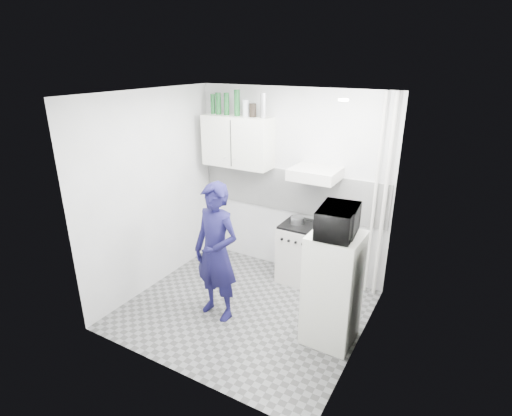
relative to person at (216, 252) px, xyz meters
The scene contains 24 objects.
floor 0.90m from the person, 44.92° to the left, with size 2.80×2.80×0.00m, color slate.
ceiling 1.80m from the person, 44.92° to the left, with size 2.80×2.80×0.00m, color white.
wall_back 1.58m from the person, 80.95° to the left, with size 2.80×2.80×0.00m, color silver.
wall_left 1.27m from the person, 168.52° to the left, with size 2.60×2.60×0.00m, color silver.
wall_right 1.72m from the person, ahead, with size 2.60×2.60×0.00m, color silver.
person is the anchor object (origin of this frame).
stove 1.41m from the person, 67.25° to the left, with size 0.51×0.51×0.81m, color silver.
fridge 1.37m from the person, 10.12° to the left, with size 0.53×0.53×1.27m, color silver.
stove_top 1.34m from the person, 67.25° to the left, with size 0.49×0.49×0.03m, color black.
saucepan 1.31m from the person, 69.14° to the left, with size 0.17×0.17×0.10m, color silver.
microwave 1.48m from the person, 10.12° to the left, with size 0.36×0.53×0.30m, color black.
bottle_a 2.19m from the person, 124.88° to the left, with size 0.06×0.06×0.27m, color #144C1E.
bottle_b 2.16m from the person, 122.09° to the left, with size 0.08×0.08×0.30m, color #144C1E.
bottle_c 2.12m from the person, 117.57° to the left, with size 0.07×0.07×0.30m, color #144C1E.
bottle_d 2.09m from the person, 111.45° to the left, with size 0.08×0.08×0.34m, color #144C1E.
canister_a 2.01m from the person, 105.94° to the left, with size 0.09×0.09×0.22m, color #B2B7BC.
canister_b 1.98m from the person, 101.61° to the left, with size 0.09×0.09×0.18m, color black.
bottle_e 2.01m from the person, 94.73° to the left, with size 0.08×0.08×0.32m, color silver.
upper_cabinet 1.74m from the person, 111.37° to the left, with size 1.00×0.35×0.70m, color silver.
range_hood 1.59m from the person, 60.94° to the left, with size 0.60×0.50×0.14m, color silver.
backsplash 1.53m from the person, 80.86° to the left, with size 2.74×0.03×0.60m, color white.
pipe_a 2.13m from the person, 42.46° to the left, with size 0.05×0.05×2.60m, color silver.
pipe_b 2.05m from the person, 44.78° to the left, with size 0.04×0.04×2.60m, color silver.
ceiling_spot_fixture 2.18m from the person, 19.43° to the left, with size 0.10×0.10×0.02m, color white.
Camera 1 is at (2.21, -3.59, 2.95)m, focal length 28.00 mm.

